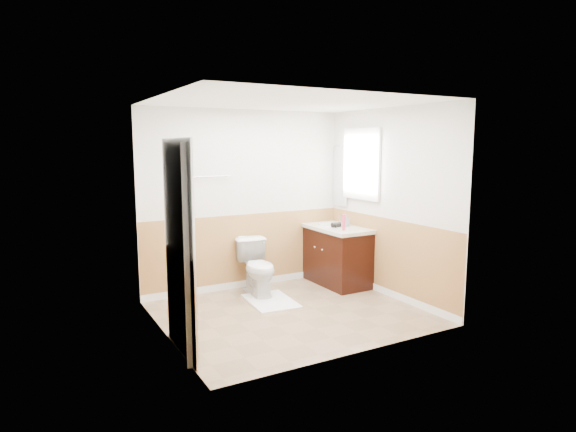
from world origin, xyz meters
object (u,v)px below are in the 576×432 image
toilet (258,267)px  bath_mat (271,301)px  soap_dispenser (346,220)px  lotion_bottle (344,222)px  vanity_cabinet (336,256)px

toilet → bath_mat: (-0.00, -0.38, -0.36)m
soap_dispenser → lotion_bottle: bearing=-130.9°
toilet → vanity_cabinet: 1.23m
toilet → vanity_cabinet: (1.23, -0.06, 0.03)m
bath_mat → vanity_cabinet: (1.23, 0.31, 0.39)m
bath_mat → soap_dispenser: (1.35, 0.24, 0.93)m
lotion_bottle → soap_dispenser: 0.34m
soap_dispenser → vanity_cabinet: bearing=148.2°
toilet → bath_mat: size_ratio=0.94×
bath_mat → lotion_bottle: bearing=-0.8°
toilet → lotion_bottle: size_ratio=3.40×
toilet → lotion_bottle: bearing=-14.0°
bath_mat → vanity_cabinet: size_ratio=0.73×
soap_dispenser → bath_mat: bearing=-170.0°
vanity_cabinet → soap_dispenser: (0.12, -0.07, 0.54)m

